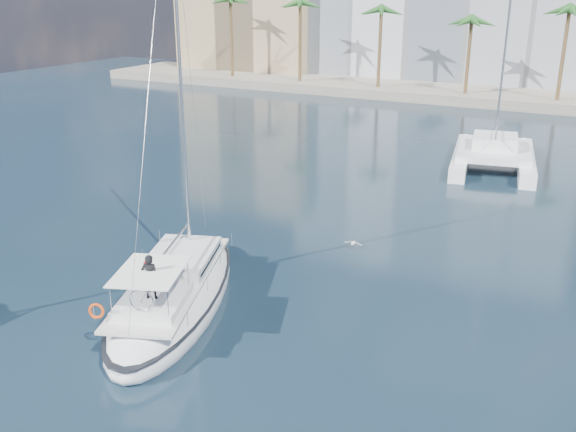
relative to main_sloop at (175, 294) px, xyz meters
The scene contains 8 objects.
ground 5.07m from the main_sloop, 31.18° to the left, with size 160.00×160.00×0.00m, color black.
quay 63.76m from the main_sloop, 86.12° to the left, with size 120.00×14.00×1.20m, color gray.
building_tan_left 81.59m from the main_sloop, 117.76° to the left, with size 22.00×14.00×22.00m, color tan.
palm_left 67.30m from the main_sloop, 116.47° to the left, with size 3.60×3.60×12.30m.
palm_centre 60.55m from the main_sloop, 85.86° to the left, with size 3.60×3.60×12.30m.
main_sloop is the anchor object (origin of this frame).
catamaran 32.08m from the main_sloop, 75.75° to the left, with size 8.16×13.11×17.80m.
seagull 10.90m from the main_sloop, 65.11° to the left, with size 1.05×0.45×0.19m.
Camera 1 is at (12.30, -23.14, 13.65)m, focal length 40.00 mm.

